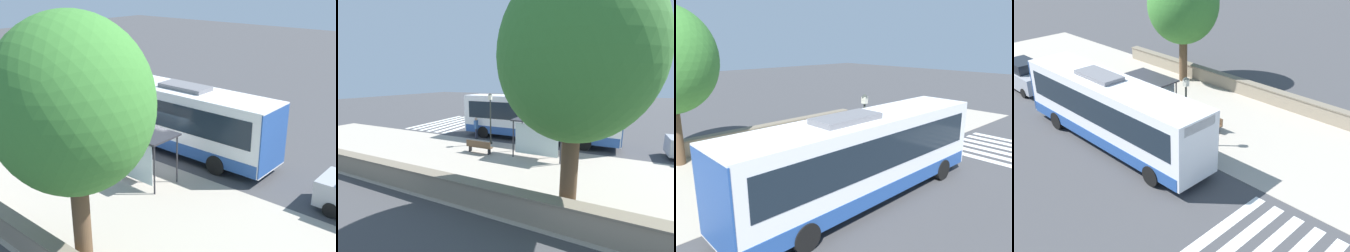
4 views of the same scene
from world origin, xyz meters
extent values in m
plane|color=#424244|center=(0.00, 0.00, 0.00)|extent=(120.00, 120.00, 0.00)
cube|color=#ADA393|center=(-4.50, 0.00, 0.01)|extent=(9.00, 44.00, 0.02)
cube|color=silver|center=(5.00, 9.48, 0.00)|extent=(9.00, 0.50, 0.01)
cube|color=silver|center=(5.00, 10.43, 0.00)|extent=(9.00, 0.50, 0.01)
cube|color=silver|center=(5.00, 11.38, 0.00)|extent=(9.00, 0.50, 0.01)
cube|color=silver|center=(5.00, 12.33, 0.00)|extent=(9.00, 0.50, 0.01)
cube|color=silver|center=(5.00, 13.28, 0.00)|extent=(9.00, 0.50, 0.01)
cube|color=silver|center=(5.00, 14.23, 0.00)|extent=(9.00, 0.50, 0.01)
cube|color=gray|center=(-8.55, 0.00, 0.47)|extent=(0.50, 20.00, 0.94)
cube|color=#776C5B|center=(-8.55, 0.00, 0.98)|extent=(0.60, 20.00, 0.08)
cube|color=white|center=(1.93, 0.96, 2.01)|extent=(2.52, 12.33, 3.11)
cube|color=black|center=(1.93, 0.96, 2.41)|extent=(2.56, 11.35, 1.37)
cube|color=#264C93|center=(1.93, 0.96, 0.76)|extent=(2.56, 12.09, 0.62)
cube|color=#264C93|center=(1.93, -5.18, 2.01)|extent=(2.56, 0.06, 2.99)
cube|color=black|center=(1.93, 7.09, 3.25)|extent=(1.89, 0.08, 0.44)
cube|color=slate|center=(1.93, 0.03, 3.67)|extent=(1.26, 2.71, 0.22)
cylinder|color=black|center=(0.75, 5.28, 0.50)|extent=(0.30, 1.00, 1.00)
cylinder|color=black|center=(3.11, 5.28, 0.50)|extent=(0.30, 1.00, 1.00)
cylinder|color=black|center=(0.75, -2.86, 0.50)|extent=(0.30, 1.00, 1.00)
cylinder|color=black|center=(3.11, -2.86, 0.50)|extent=(0.30, 1.00, 1.00)
cylinder|color=#2D2D33|center=(-1.13, -1.95, 1.18)|extent=(0.08, 0.08, 2.35)
cylinder|color=#2D2D33|center=(-1.13, 1.04, 1.18)|extent=(0.08, 0.08, 2.35)
cylinder|color=#2D2D33|center=(-2.67, -1.95, 1.18)|extent=(0.08, 0.08, 2.35)
cylinder|color=#2D2D33|center=(-2.67, 1.04, 1.18)|extent=(0.08, 0.08, 2.35)
cube|color=#2D2D33|center=(-1.90, -0.45, 2.39)|extent=(1.84, 3.29, 0.08)
cube|color=silver|center=(-2.65, -0.45, 1.29)|extent=(0.03, 2.69, 1.88)
cylinder|color=#2D3347|center=(0.17, 5.69, 0.43)|extent=(0.12, 0.12, 0.86)
cylinder|color=#2D3347|center=(0.33, 5.69, 0.43)|extent=(0.12, 0.12, 0.86)
cube|color=#38609E|center=(0.25, 5.69, 1.21)|extent=(0.34, 0.22, 0.70)
sphere|color=tan|center=(0.25, 5.69, 1.67)|extent=(0.24, 0.24, 0.24)
cube|color=brown|center=(-2.90, 3.40, 0.45)|extent=(0.40, 1.85, 0.06)
cube|color=brown|center=(-3.07, 3.40, 0.68)|extent=(0.04, 1.85, 0.40)
cube|color=black|center=(-2.90, 2.66, 0.23)|extent=(0.32, 0.06, 0.45)
cube|color=black|center=(-2.90, 4.14, 0.23)|extent=(0.32, 0.06, 0.45)
cylinder|color=#2D332D|center=(-0.64, 3.80, 0.08)|extent=(0.24, 0.24, 0.16)
cylinder|color=#2D332D|center=(-0.64, 3.80, 1.70)|extent=(0.10, 0.10, 3.40)
cube|color=silver|center=(-0.64, 3.80, 3.57)|extent=(0.24, 0.24, 0.35)
pyramid|color=#2D332D|center=(-0.64, 3.80, 3.82)|extent=(0.28, 0.28, 0.14)
cylinder|color=brown|center=(-7.64, -3.25, 2.09)|extent=(0.59, 0.59, 4.18)
ellipsoid|color=#3D7F33|center=(-7.64, -3.25, 5.56)|extent=(5.02, 5.02, 5.52)
camera|label=1|loc=(-14.84, -13.10, 9.17)|focal=45.00mm
camera|label=2|loc=(-15.22, -4.42, 4.82)|focal=24.00mm
camera|label=3|loc=(10.55, -8.24, 6.53)|focal=35.00mm
camera|label=4|loc=(13.56, 17.53, 11.13)|focal=45.00mm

